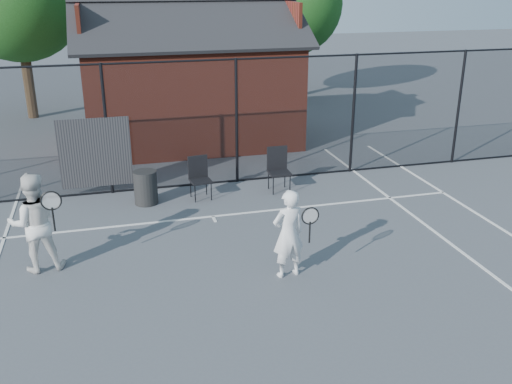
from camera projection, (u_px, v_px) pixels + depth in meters
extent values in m
plane|color=#4A4E55|center=(248.00, 287.00, 9.31)|extent=(80.00, 80.00, 0.00)
cube|color=silver|center=(213.00, 216.00, 12.01)|extent=(11.00, 0.06, 0.01)
cube|color=silver|center=(214.00, 219.00, 11.88)|extent=(0.06, 0.30, 0.01)
cylinder|color=black|center=(107.00, 130.00, 12.80)|extent=(0.07, 0.07, 3.00)
cylinder|color=black|center=(237.00, 122.00, 13.53)|extent=(0.07, 0.07, 3.00)
cylinder|color=black|center=(353.00, 115.00, 14.26)|extent=(0.07, 0.07, 3.00)
cylinder|color=black|center=(459.00, 108.00, 14.98)|extent=(0.07, 0.07, 3.00)
cylinder|color=black|center=(192.00, 61.00, 12.76)|extent=(22.00, 0.04, 0.04)
cylinder|color=black|center=(197.00, 184.00, 13.81)|extent=(22.00, 0.04, 0.04)
cube|color=black|center=(195.00, 125.00, 13.29)|extent=(22.00, 3.00, 0.01)
cube|color=black|center=(95.00, 153.00, 12.89)|extent=(1.60, 0.04, 1.60)
cube|color=maroon|center=(190.00, 92.00, 17.02)|extent=(6.00, 4.00, 3.00)
cube|color=black|center=(192.00, 24.00, 15.39)|extent=(6.50, 2.36, 1.32)
cube|color=black|center=(182.00, 19.00, 17.20)|extent=(6.50, 2.36, 1.32)
cube|color=maroon|center=(80.00, 23.00, 15.58)|extent=(0.10, 2.80, 1.06)
cube|color=maroon|center=(285.00, 19.00, 17.01)|extent=(0.10, 2.80, 1.06)
cylinder|color=black|center=(29.00, 82.00, 19.96)|extent=(0.36, 0.36, 2.52)
cylinder|color=black|center=(291.00, 70.00, 23.33)|extent=(0.36, 0.36, 2.23)
sphere|color=#173F12|center=(292.00, 4.00, 22.40)|extent=(3.97, 3.97, 3.97)
imported|color=white|center=(288.00, 234.00, 9.40)|extent=(0.62, 0.46, 1.54)
torus|color=black|center=(310.00, 216.00, 9.04)|extent=(0.30, 0.02, 0.30)
cylinder|color=black|center=(310.00, 232.00, 9.14)|extent=(0.03, 0.03, 0.37)
imported|color=silver|center=(34.00, 223.00, 9.58)|extent=(0.90, 0.73, 1.74)
torus|color=black|center=(51.00, 201.00, 9.17)|extent=(0.34, 0.03, 0.34)
cylinder|color=black|center=(54.00, 219.00, 9.29)|extent=(0.03, 0.03, 0.42)
cube|color=black|center=(200.00, 179.00, 12.83)|extent=(0.50, 0.52, 0.94)
cube|color=black|center=(279.00, 171.00, 13.27)|extent=(0.49, 0.51, 1.01)
cylinder|color=#252525|center=(146.00, 187.00, 12.59)|extent=(0.55, 0.55, 0.75)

